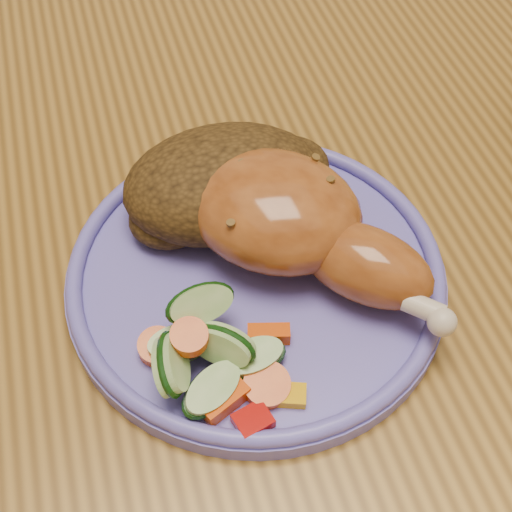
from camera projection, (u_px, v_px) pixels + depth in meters
name	position (u px, v px, depth m)	size (l,w,h in m)	color
dining_table	(244.00, 243.00, 0.58)	(0.90, 1.40, 0.75)	olive
chair_far	(136.00, 8.00, 1.08)	(0.42, 0.42, 0.91)	#4C2D16
plate	(256.00, 277.00, 0.44)	(0.23, 0.23, 0.01)	#615ABF
plate_rim	(256.00, 266.00, 0.44)	(0.23, 0.23, 0.01)	#615ABF
chicken_leg	(296.00, 223.00, 0.43)	(0.16, 0.17, 0.06)	#A45822
rice_pilaf	(227.00, 183.00, 0.46)	(0.14, 0.09, 0.06)	#452E11
vegetable_pile	(210.00, 354.00, 0.39)	(0.09, 0.09, 0.04)	#A50A05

